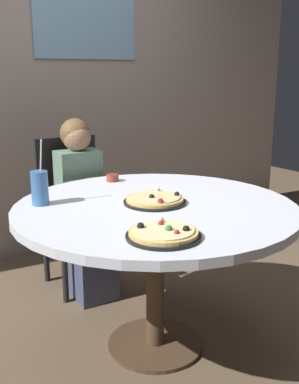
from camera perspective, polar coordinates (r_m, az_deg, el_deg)
The scene contains 9 objects.
ground_plane at distance 2.50m, azimuth 0.68°, elevation -18.28°, with size 8.00×8.00×0.00m, color brown.
wall_with_window at distance 3.55m, azimuth -15.02°, elevation 15.75°, with size 5.20×0.14×2.90m.
dining_table at distance 2.21m, azimuth 0.73°, elevation -3.69°, with size 1.33×1.33×0.75m.
chair_wooden at distance 3.02m, azimuth -9.38°, elevation -1.40°, with size 0.42×0.42×0.95m.
diner_child at distance 2.88m, azimuth -7.96°, elevation -3.16°, with size 0.27×0.42×1.08m.
pizza_veggie at distance 2.20m, azimuth 0.68°, elevation -0.96°, with size 0.30×0.30×0.05m.
pizza_cheese at distance 1.76m, azimuth 1.71°, elevation -5.08°, with size 0.29×0.29×0.05m.
soda_cup at distance 2.22m, azimuth -13.30°, elevation 0.50°, with size 0.08×0.08×0.31m.
sauce_bowl at distance 2.64m, azimuth -4.55°, elevation 1.74°, with size 0.07×0.07×0.04m, color brown.
Camera 1 is at (-1.20, -1.71, 1.37)m, focal length 43.51 mm.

